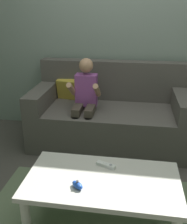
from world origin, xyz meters
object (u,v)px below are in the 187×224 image
at_px(couch, 110,116).
at_px(coffee_table, 102,186).
at_px(nunchuk_blue, 77,185).
at_px(person_seated_on_couch, 85,99).
at_px(game_remote_white_near_edge, 106,165).

height_order(couch, coffee_table, couch).
bearing_deg(coffee_table, nunchuk_blue, -140.99).
distance_m(person_seated_on_couch, nunchuk_blue, 1.23).
xyz_separation_m(couch, nunchuk_blue, (-0.06, -1.39, 0.11)).
distance_m(couch, nunchuk_blue, 1.40).
distance_m(person_seated_on_couch, coffee_table, 1.16).
xyz_separation_m(coffee_table, nunchuk_blue, (-0.14, -0.12, 0.08)).
distance_m(couch, game_remote_white_near_edge, 1.14).
height_order(person_seated_on_couch, game_remote_white_near_edge, person_seated_on_couch).
height_order(couch, game_remote_white_near_edge, couch).
xyz_separation_m(couch, coffee_table, (0.08, -1.28, 0.03)).
height_order(couch, nunchuk_blue, couch).
relative_size(coffee_table, game_remote_white_near_edge, 7.05).
xyz_separation_m(game_remote_white_near_edge, nunchuk_blue, (-0.15, -0.26, 0.01)).
bearing_deg(nunchuk_blue, person_seated_on_couch, 98.43).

